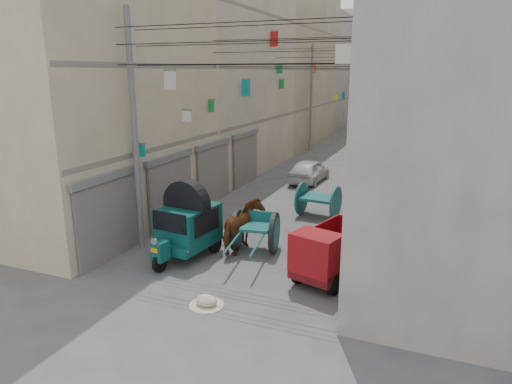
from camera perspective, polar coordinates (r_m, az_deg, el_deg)
The scene contains 18 objects.
ground at distance 10.57m, azimuth -17.26°, elevation -20.47°, with size 140.00×140.00×0.00m, color #444446.
building_row_left at distance 42.91m, azimuth 3.38°, elevation 15.37°, with size 8.00×62.00×14.00m.
building_row_right at distance 40.69m, azimuth 25.93°, elevation 14.01°, with size 8.00×62.00×14.00m.
end_cap_building at distance 72.74m, azimuth 18.03°, elevation 14.48°, with size 22.00×10.00×13.00m, color tan.
shutters_left at distance 19.98m, azimuth -7.72°, elevation 1.65°, with size 0.18×14.40×2.88m.
signboards at distance 28.87m, azimuth 10.46°, elevation 9.45°, with size 8.22×40.52×5.67m.
ac_units at distance 14.40m, azimuth 14.20°, elevation 20.12°, with size 0.70×6.55×3.35m.
utility_poles at distance 24.29m, azimuth 8.25°, elevation 9.93°, with size 7.40×22.20×8.00m.
overhead_cables at distance 21.71m, azimuth 6.79°, elevation 16.73°, with size 7.40×22.52×1.12m.
auto_rickshaw at distance 15.24m, azimuth -8.58°, elevation -3.81°, with size 1.84×2.90×1.99m.
tonga_cart at distance 15.62m, azimuth -0.09°, elevation -4.85°, with size 1.67×3.28×1.42m.
mini_truck at distance 13.57m, azimuth 8.95°, elevation -7.89°, with size 2.10×3.22×1.67m.
second_cart at distance 19.45m, azimuth 7.81°, elevation -0.96°, with size 1.76×1.59×1.42m.
feed_sack at distance 12.44m, azimuth -6.21°, elevation -13.32°, with size 0.58×0.46×0.29m, color beige.
horse at distance 15.62m, azimuth -1.65°, elevation -4.42°, with size 0.92×2.02×1.70m, color brown.
distant_car_white at distance 25.74m, azimuth 6.65°, elevation 2.69°, with size 1.52×3.77×1.28m, color silver.
distant_car_grey at distance 35.62m, azimuth 16.57°, elevation 5.52°, with size 1.35×3.88×1.28m, color slate.
distant_car_green at distance 47.75m, azimuth 13.35°, elevation 7.86°, with size 1.60×3.95×1.15m, color #1E5748.
Camera 1 is at (5.80, -6.50, 5.98)m, focal length 32.00 mm.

